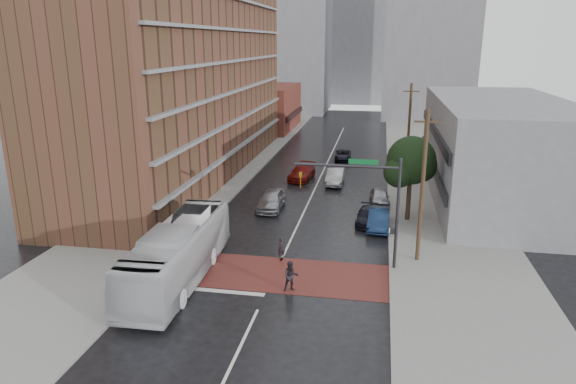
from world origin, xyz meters
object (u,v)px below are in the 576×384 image
(pedestrian_b, at_px, (291,276))
(suv_travel, at_px, (343,155))
(car_travel_a, at_px, (271,200))
(car_travel_c, at_px, (302,172))
(car_travel_b, at_px, (335,176))
(car_parked_near, at_px, (379,219))
(pedestrian_a, at_px, (282,248))
(car_parked_far, at_px, (380,197))
(transit_bus, at_px, (178,253))
(car_parked_mid, at_px, (367,216))

(pedestrian_b, xyz_separation_m, suv_travel, (0.32, 34.88, -0.33))
(car_travel_a, bearing_deg, car_travel_c, 83.88)
(car_travel_b, height_order, car_travel_c, car_travel_b)
(car_travel_b, bearing_deg, car_parked_near, -69.83)
(car_travel_b, distance_m, car_parked_near, 13.00)
(pedestrian_a, bearing_deg, suv_travel, 61.86)
(suv_travel, distance_m, car_parked_far, 17.97)
(car_travel_b, xyz_separation_m, car_parked_far, (4.48, -6.21, -0.09))
(car_travel_c, bearing_deg, transit_bus, -91.73)
(transit_bus, height_order, car_travel_a, transit_bus)
(car_travel_a, bearing_deg, car_parked_far, 17.63)
(pedestrian_b, height_order, car_parked_far, pedestrian_b)
(suv_travel, distance_m, car_parked_mid, 22.75)
(car_travel_a, bearing_deg, suv_travel, 77.05)
(car_travel_c, distance_m, suv_travel, 10.61)
(pedestrian_a, relative_size, suv_travel, 0.36)
(car_travel_b, bearing_deg, pedestrian_a, -95.28)
(pedestrian_a, xyz_separation_m, car_parked_near, (6.27, 7.00, -0.00))
(car_parked_far, bearing_deg, car_travel_a, -166.56)
(pedestrian_a, relative_size, pedestrian_b, 0.82)
(car_travel_c, xyz_separation_m, car_parked_near, (8.06, -13.38, 0.00))
(car_travel_a, relative_size, suv_travel, 1.20)
(pedestrian_a, xyz_separation_m, car_travel_b, (1.81, 19.21, 0.04))
(car_travel_a, distance_m, car_travel_b, 10.28)
(pedestrian_a, bearing_deg, pedestrian_b, -97.48)
(car_travel_a, xyz_separation_m, car_parked_far, (9.14, 2.95, -0.15))
(pedestrian_b, height_order, car_travel_c, pedestrian_b)
(car_travel_a, xyz_separation_m, suv_travel, (4.58, 20.33, -0.27))
(suv_travel, bearing_deg, car_travel_a, -104.79)
(car_parked_near, bearing_deg, pedestrian_a, -129.67)
(pedestrian_b, xyz_separation_m, car_parked_far, (4.88, 17.50, -0.21))
(car_travel_b, xyz_separation_m, car_parked_mid, (3.57, -11.29, -0.20))
(car_travel_a, bearing_deg, transit_bus, -100.60)
(car_travel_c, bearing_deg, pedestrian_b, -75.92)
(pedestrian_b, bearing_deg, pedestrian_a, 88.17)
(pedestrian_a, relative_size, car_travel_a, 0.30)
(pedestrian_b, xyz_separation_m, car_travel_c, (-3.20, 24.88, -0.17))
(car_parked_near, bearing_deg, suv_travel, 103.18)
(car_parked_mid, bearing_deg, suv_travel, 102.41)
(car_travel_a, relative_size, car_travel_c, 0.98)
(car_parked_near, relative_size, car_parked_far, 1.10)
(car_travel_b, bearing_deg, car_travel_c, 162.15)
(transit_bus, xyz_separation_m, pedestrian_b, (6.87, -0.24, -0.85))
(car_parked_mid, bearing_deg, car_parked_near, -42.74)
(suv_travel, bearing_deg, car_parked_mid, -82.87)
(suv_travel, relative_size, car_parked_far, 1.01)
(pedestrian_a, distance_m, suv_travel, 30.43)
(transit_bus, distance_m, car_parked_near, 16.30)
(car_parked_mid, distance_m, car_parked_far, 5.16)
(transit_bus, height_order, car_parked_far, transit_bus)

